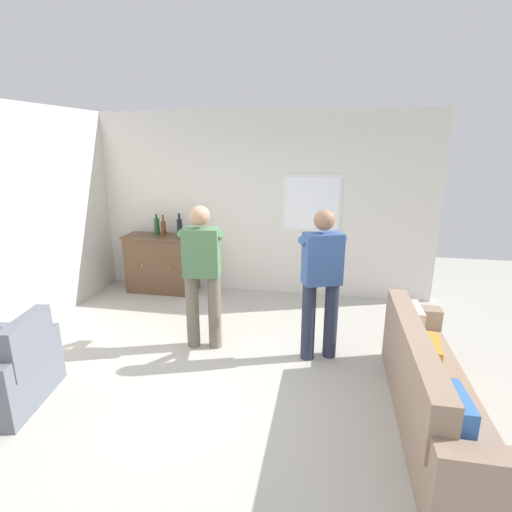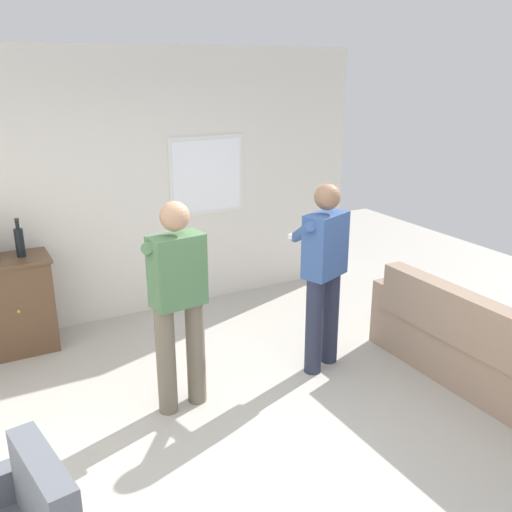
% 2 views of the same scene
% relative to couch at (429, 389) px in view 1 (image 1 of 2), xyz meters
% --- Properties ---
extents(ground, '(10.40, 10.40, 0.00)m').
position_rel_couch_xyz_m(ground, '(-1.93, 0.31, -0.34)').
color(ground, '#B2ADA3').
extents(wall_back_with_window, '(5.20, 0.15, 2.80)m').
position_rel_couch_xyz_m(wall_back_with_window, '(-1.91, 2.97, 1.06)').
color(wall_back_with_window, silver).
rests_on(wall_back_with_window, ground).
extents(couch, '(0.57, 2.29, 0.86)m').
position_rel_couch_xyz_m(couch, '(0.00, 0.00, 0.00)').
color(couch, gray).
rests_on(couch, ground).
extents(armchair, '(0.77, 0.97, 0.85)m').
position_rel_couch_xyz_m(armchair, '(-3.71, -0.39, -0.05)').
color(armchair, slate).
rests_on(armchair, ground).
extents(sideboard_cabinet, '(1.13, 0.49, 0.92)m').
position_rel_couch_xyz_m(sideboard_cabinet, '(-3.51, 2.61, 0.12)').
color(sideboard_cabinet, brown).
rests_on(sideboard_cabinet, ground).
extents(bottle_wine_green, '(0.08, 0.08, 0.33)m').
position_rel_couch_xyz_m(bottle_wine_green, '(-3.57, 2.66, 0.72)').
color(bottle_wine_green, '#1E4C23').
rests_on(bottle_wine_green, sideboard_cabinet).
extents(bottle_liquor_amber, '(0.08, 0.08, 0.36)m').
position_rel_couch_xyz_m(bottle_liquor_amber, '(-3.18, 2.63, 0.73)').
color(bottle_liquor_amber, black).
rests_on(bottle_liquor_amber, sideboard_cabinet).
extents(bottle_spirits_clear, '(0.08, 0.08, 0.33)m').
position_rel_couch_xyz_m(bottle_spirits_clear, '(-3.44, 2.61, 0.70)').
color(bottle_spirits_clear, '#593314').
rests_on(bottle_spirits_clear, sideboard_cabinet).
extents(person_standing_left, '(0.55, 0.49, 1.68)m').
position_rel_couch_xyz_m(person_standing_left, '(-2.28, 0.98, 0.60)').
color(person_standing_left, '#6B6051').
rests_on(person_standing_left, ground).
extents(person_standing_right, '(0.52, 0.52, 1.68)m').
position_rel_couch_xyz_m(person_standing_right, '(-0.95, 0.97, 0.60)').
color(person_standing_right, '#282D42').
rests_on(person_standing_right, ground).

